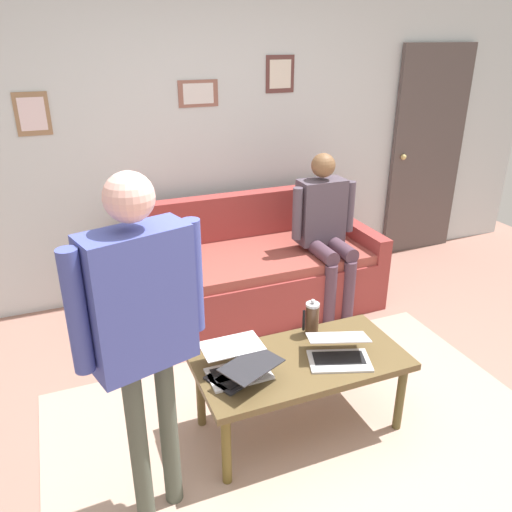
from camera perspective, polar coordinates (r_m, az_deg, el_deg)
The scene contains 12 objects.
ground_plane at distance 3.10m, azimuth 6.44°, elevation -19.67°, with size 7.68×7.68×0.00m, color #956A5C.
area_rug at distance 3.11m, azimuth 5.66°, elevation -19.46°, with size 2.84×1.92×0.01m, color tan.
back_wall at distance 4.38m, azimuth -6.70°, elevation 13.34°, with size 7.04×0.11×2.70m.
interior_door at distance 5.47m, azimuth 18.58°, elevation 10.86°, with size 0.82×0.09×2.05m.
couch at distance 4.25m, azimuth 0.04°, elevation -1.68°, with size 1.93×0.92×0.88m.
coffee_table at distance 2.91m, azimuth 5.07°, elevation -12.24°, with size 1.17×0.58×0.47m.
laptop_left at distance 2.76m, azimuth -2.23°, elevation -11.96°, with size 0.33×0.31×0.12m.
laptop_center at distance 2.88m, azimuth 9.25°, elevation -10.61°, with size 0.41×0.37×0.14m.
laptop_right at distance 2.71m, azimuth -1.52°, elevation -12.70°, with size 0.40×0.40×0.11m.
french_press at distance 3.05m, azimuth 6.28°, elevation -6.97°, with size 0.10×0.08×0.24m.
person_standing at distance 2.13m, azimuth -12.72°, elevation -6.61°, with size 0.58×0.29×1.67m.
person_seated at distance 4.10m, azimuth 7.76°, elevation 3.56°, with size 0.55×0.51×1.28m.
Camera 1 is at (1.14, 1.96, 2.12)m, focal length 35.73 mm.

